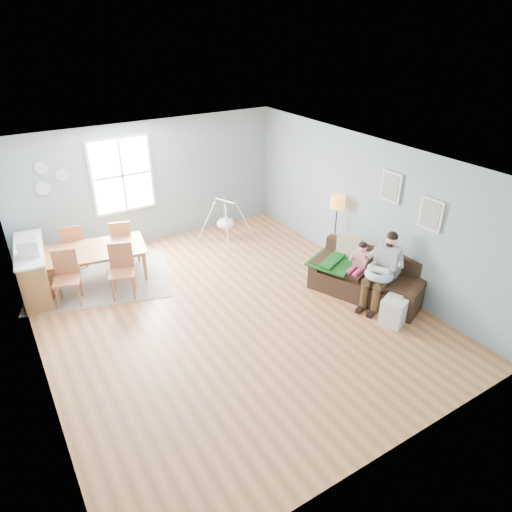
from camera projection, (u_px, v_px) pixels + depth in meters
room at (225, 180)px, 6.83m from camera, size 8.40×9.40×3.90m
window at (122, 175)px, 9.51m from camera, size 1.32×0.08×1.62m
pictures at (410, 200)px, 7.69m from camera, size 0.05×1.34×0.74m
wall_plates at (49, 178)px, 8.78m from camera, size 0.67×0.02×0.66m
sofa at (368, 280)px, 8.41m from camera, size 1.56×2.18×0.81m
green_throw at (335, 261)px, 8.59m from camera, size 1.16×1.09×0.04m
beige_pillow at (349, 247)px, 8.62m from camera, size 0.34×0.48×0.47m
father at (383, 268)px, 7.97m from camera, size 0.99×0.65×1.32m
nursing_pillow at (379, 275)px, 7.90m from camera, size 0.69×0.69×0.21m
infant at (378, 270)px, 7.87m from camera, size 0.26×0.37×0.14m
toddler at (359, 260)px, 8.26m from camera, size 0.54×0.39×0.80m
floor_lamp at (337, 208)px, 9.11m from camera, size 0.29×0.29×1.45m
storage_cube at (394, 311)px, 7.62m from camera, size 0.52×0.50×0.46m
rug at (101, 279)px, 8.99m from camera, size 3.10×2.68×0.01m
dining_table at (98, 265)px, 8.84m from camera, size 2.00×1.33×0.65m
chair_sw at (66, 274)px, 8.07m from camera, size 0.56×0.56×0.98m
chair_se at (122, 266)px, 8.28m from camera, size 0.58×0.58×1.00m
chair_nw at (74, 243)px, 9.19m from camera, size 0.51×0.51×0.95m
chair_ne at (122, 238)px, 9.40m from camera, size 0.53×0.53×0.94m
counter at (34, 270)px, 8.37m from camera, size 0.67×1.69×0.92m
monitor at (27, 247)px, 7.84m from camera, size 0.35×0.34×0.30m
baby_swing at (226, 223)px, 10.36m from camera, size 1.23×1.24×0.97m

